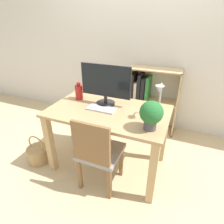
{
  "coord_description": "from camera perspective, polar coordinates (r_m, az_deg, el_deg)",
  "views": [
    {
      "loc": [
        0.7,
        -1.59,
        1.6
      ],
      "look_at": [
        0.0,
        0.1,
        0.66
      ],
      "focal_mm": 30.0,
      "sensor_mm": 36.0,
      "label": 1
    }
  ],
  "objects": [
    {
      "name": "ground_plane",
      "position": [
        2.36,
        -0.96,
        -15.39
      ],
      "size": [
        10.0,
        10.0,
        0.0
      ],
      "primitive_type": "plane",
      "color": "#CCB284"
    },
    {
      "name": "wall_back",
      "position": [
        2.86,
        8.86,
        20.99
      ],
      "size": [
        8.0,
        0.05,
        2.6
      ],
      "color": "silver",
      "rests_on": "ground_plane"
    },
    {
      "name": "desk",
      "position": [
        2.01,
        -1.1,
        -2.82
      ],
      "size": [
        1.24,
        0.75,
        0.73
      ],
      "color": "tan",
      "rests_on": "ground_plane"
    },
    {
      "name": "monitor",
      "position": [
        1.99,
        -2.04,
        8.84
      ],
      "size": [
        0.56,
        0.21,
        0.43
      ],
      "color": "#232326",
      "rests_on": "desk"
    },
    {
      "name": "keyboard",
      "position": [
        1.95,
        -3.27,
        0.98
      ],
      "size": [
        0.3,
        0.14,
        0.02
      ],
      "color": "#B2B2B7",
      "rests_on": "desk"
    },
    {
      "name": "vase",
      "position": [
        2.2,
        -10.02,
        6.13
      ],
      "size": [
        0.09,
        0.09,
        0.21
      ],
      "color": "#B2231E",
      "rests_on": "desk"
    },
    {
      "name": "desk_lamp",
      "position": [
        1.76,
        14.17,
        4.16
      ],
      "size": [
        0.1,
        0.19,
        0.33
      ],
      "color": "#B7B7BC",
      "rests_on": "desk"
    },
    {
      "name": "potted_plant",
      "position": [
        1.58,
        11.86,
        -0.55
      ],
      "size": [
        0.2,
        0.2,
        0.26
      ],
      "color": "#4C4C51",
      "rests_on": "desk"
    },
    {
      "name": "chair",
      "position": [
        1.83,
        -4.35,
        -12.01
      ],
      "size": [
        0.4,
        0.4,
        0.82
      ],
      "rotation": [
        0.0,
        0.0,
        -0.17
      ],
      "color": "gray",
      "rests_on": "ground_plane"
    },
    {
      "name": "bookshelf",
      "position": [
        2.88,
        9.78,
        3.29
      ],
      "size": [
        0.71,
        0.28,
        0.96
      ],
      "color": "tan",
      "rests_on": "ground_plane"
    },
    {
      "name": "basket",
      "position": [
        2.5,
        -21.57,
        -11.77
      ],
      "size": [
        0.25,
        0.25,
        0.36
      ],
      "color": "tan",
      "rests_on": "ground_plane"
    }
  ]
}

